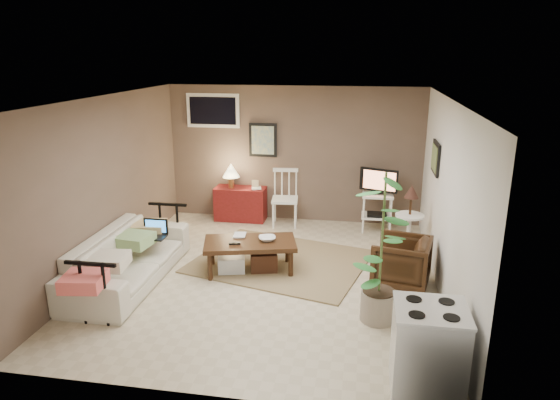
% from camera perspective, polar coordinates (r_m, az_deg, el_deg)
% --- Properties ---
extents(floor, '(5.00, 5.00, 0.00)m').
position_cam_1_polar(floor, '(6.91, -1.44, -8.76)').
color(floor, '#C1B293').
rests_on(floor, ground).
extents(art_back, '(0.50, 0.03, 0.60)m').
position_cam_1_polar(art_back, '(8.90, -1.96, 6.86)').
color(art_back, black).
extents(art_right, '(0.03, 0.60, 0.45)m').
position_cam_1_polar(art_right, '(7.39, 17.36, 4.62)').
color(art_right, black).
extents(window, '(0.96, 0.03, 0.60)m').
position_cam_1_polar(window, '(9.06, -7.67, 10.09)').
color(window, white).
extents(rug, '(2.76, 2.42, 0.02)m').
position_cam_1_polar(rug, '(7.36, 0.05, -6.99)').
color(rug, '#8A7550').
rests_on(rug, floor).
extents(coffee_table, '(1.37, 0.93, 0.48)m').
position_cam_1_polar(coffee_table, '(6.98, -3.50, -6.13)').
color(coffee_table, '#36200E').
rests_on(coffee_table, floor).
extents(sofa, '(0.66, 2.27, 0.89)m').
position_cam_1_polar(sofa, '(6.92, -17.03, -5.47)').
color(sofa, beige).
rests_on(sofa, floor).
extents(sofa_pillows, '(0.44, 2.16, 0.15)m').
position_cam_1_polar(sofa_pillows, '(6.64, -17.67, -5.53)').
color(sofa_pillows, beige).
rests_on(sofa_pillows, sofa).
extents(sofa_end_rails, '(0.61, 2.27, 0.76)m').
position_cam_1_polar(sofa_end_rails, '(6.89, -16.00, -6.05)').
color(sofa_end_rails, black).
rests_on(sofa_end_rails, floor).
extents(laptop, '(0.35, 0.25, 0.24)m').
position_cam_1_polar(laptop, '(7.11, -14.16, -3.50)').
color(laptop, black).
rests_on(laptop, sofa).
extents(red_console, '(0.91, 0.40, 1.05)m').
position_cam_1_polar(red_console, '(9.06, -4.63, -0.07)').
color(red_console, maroon).
rests_on(red_console, floor).
extents(spindle_chair, '(0.49, 0.49, 0.99)m').
position_cam_1_polar(spindle_chair, '(8.75, 0.56, 0.05)').
color(spindle_chair, white).
rests_on(spindle_chair, floor).
extents(tv_stand, '(0.63, 0.42, 1.09)m').
position_cam_1_polar(tv_stand, '(8.58, 11.10, 0.18)').
color(tv_stand, white).
rests_on(tv_stand, floor).
extents(side_table, '(0.42, 0.42, 1.12)m').
position_cam_1_polar(side_table, '(7.52, 14.64, -1.49)').
color(side_table, white).
rests_on(side_table, floor).
extents(armchair, '(0.78, 0.82, 0.71)m').
position_cam_1_polar(armchair, '(6.73, 13.69, -6.64)').
color(armchair, black).
rests_on(armchair, floor).
extents(potted_plant, '(0.44, 0.44, 1.77)m').
position_cam_1_polar(potted_plant, '(5.60, 11.56, -4.87)').
color(potted_plant, gray).
rests_on(potted_plant, floor).
extents(stove, '(0.64, 0.59, 0.83)m').
position_cam_1_polar(stove, '(4.82, 16.56, -16.06)').
color(stove, silver).
rests_on(stove, floor).
extents(bowl, '(0.24, 0.11, 0.23)m').
position_cam_1_polar(bowl, '(6.88, -1.48, -3.74)').
color(bowl, '#36200E').
rests_on(bowl, coffee_table).
extents(book_table, '(0.17, 0.04, 0.23)m').
position_cam_1_polar(book_table, '(7.09, -5.34, -3.18)').
color(book_table, '#36200E').
rests_on(book_table, coffee_table).
extents(book_console, '(0.17, 0.06, 0.22)m').
position_cam_1_polar(book_console, '(8.88, -3.26, 1.98)').
color(book_console, '#36200E').
rests_on(book_console, red_console).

